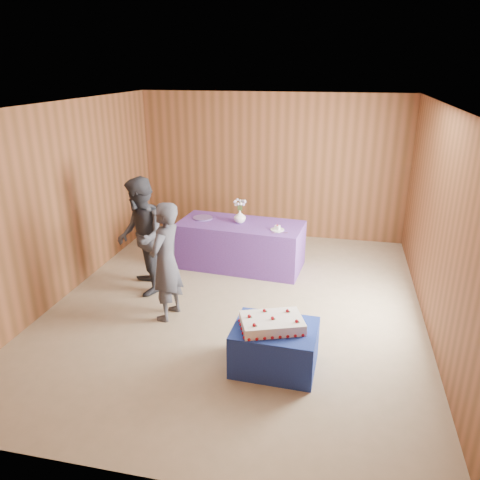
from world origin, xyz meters
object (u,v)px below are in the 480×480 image
(cake_table, at_px, (275,347))
(guest_right, at_px, (141,237))
(serving_table, at_px, (241,245))
(vase, at_px, (240,217))
(sheet_cake, at_px, (272,323))
(guest_left, at_px, (166,262))

(cake_table, height_order, guest_right, guest_right)
(serving_table, relative_size, vase, 9.92)
(cake_table, bearing_deg, guest_right, 148.43)
(cake_table, height_order, serving_table, serving_table)
(serving_table, relative_size, sheet_cake, 2.51)
(cake_table, xyz_separation_m, sheet_cake, (-0.04, -0.02, 0.31))
(cake_table, bearing_deg, sheet_cake, -151.60)
(serving_table, relative_size, guest_left, 1.27)
(cake_table, distance_m, guest_right, 2.66)
(cake_table, height_order, sheet_cake, sheet_cake)
(vase, relative_size, guest_right, 0.12)
(serving_table, height_order, sheet_cake, serving_table)
(sheet_cake, xyz_separation_m, vase, (-0.94, 2.69, 0.29))
(cake_table, xyz_separation_m, serving_table, (-0.96, 2.64, 0.12))
(sheet_cake, bearing_deg, guest_right, 124.81)
(serving_table, distance_m, vase, 0.48)
(sheet_cake, distance_m, vase, 2.86)
(sheet_cake, relative_size, vase, 3.95)
(vase, bearing_deg, guest_right, -133.61)
(cake_table, distance_m, serving_table, 2.81)
(vase, xyz_separation_m, guest_left, (-0.56, -1.87, -0.06))
(serving_table, height_order, guest_left, guest_left)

